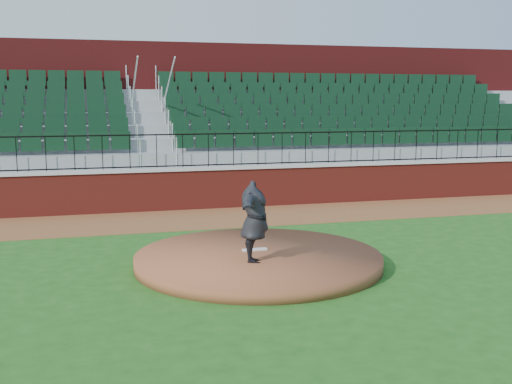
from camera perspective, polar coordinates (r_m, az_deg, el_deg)
ground at (r=12.84m, az=1.79°, el=-6.71°), size 90.00×90.00×0.00m
warning_track at (r=17.94m, az=-3.31°, el=-2.31°), size 34.00×3.20×0.01m
field_wall at (r=19.39m, az=-4.32°, el=0.28°), size 34.00×0.35×1.20m
wall_cap at (r=19.31m, az=-4.34°, el=2.19°), size 34.00×0.45×0.10m
wall_railing at (r=19.25m, az=-4.36°, el=3.81°), size 34.00×0.05×1.00m
seating_stands at (r=21.90m, az=-5.75°, el=5.67°), size 34.00×5.10×4.60m
concourse_wall at (r=24.64m, az=-6.88°, el=7.01°), size 34.00×0.50×5.50m
pitchers_mound at (r=12.80m, az=0.21°, el=-6.18°), size 5.01×5.01×0.25m
pitching_rubber at (r=13.03m, az=-0.12°, el=-5.27°), size 0.52×0.14×0.03m
pitcher at (r=11.96m, az=-0.15°, el=-2.72°), size 1.11×2.02×1.58m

